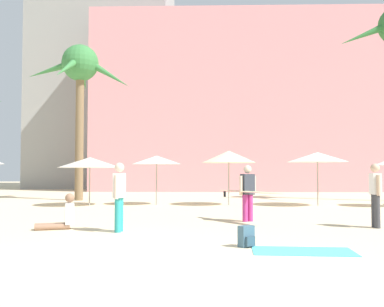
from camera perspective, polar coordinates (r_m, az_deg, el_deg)
ground at (r=7.08m, az=-5.91°, el=-14.52°), size 120.00×120.00×0.00m
hotel_pink at (r=38.08m, az=6.77°, el=5.90°), size 24.29×10.83×13.99m
hotel_tower_gray at (r=45.79m, az=-10.89°, el=13.35°), size 12.51×11.93×27.83m
palm_tree_left at (r=24.17m, az=-14.53°, el=10.12°), size 5.80×5.77×8.24m
cafe_umbrella_0 at (r=19.94m, az=16.13°, el=-0.47°), size 2.65×2.65×2.36m
cafe_umbrella_3 at (r=19.77m, az=-13.27°, el=-1.16°), size 2.79×2.79×2.14m
cafe_umbrella_4 at (r=19.58m, az=4.84°, el=-0.43°), size 2.45×2.45×2.44m
cafe_umbrella_5 at (r=19.81m, az=-4.67°, el=-0.85°), size 2.24×2.24×2.23m
beach_towel at (r=8.54m, az=14.37°, el=-12.31°), size 1.93×1.05×0.01m
backpack at (r=8.81m, az=7.17°, el=-10.78°), size 0.35×0.34×0.42m
person_far_right at (r=13.09m, az=7.35°, el=-4.92°), size 1.95×2.62×1.69m
person_mid_center at (r=12.62m, az=22.93°, el=-4.72°), size 0.25×0.60×1.71m
person_mid_right at (r=11.91m, az=-16.65°, el=-7.97°), size 1.04×0.68×0.92m
person_near_right at (r=10.99m, az=-9.54°, el=-5.25°), size 0.26×0.61×1.71m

